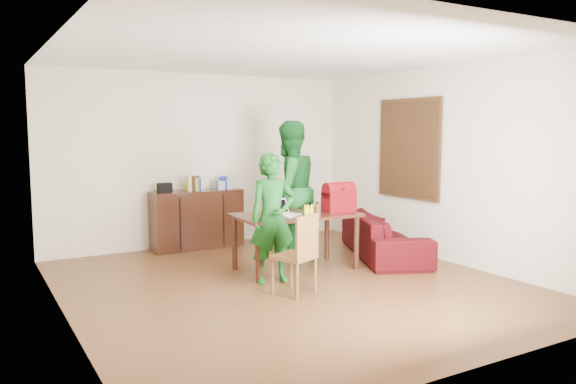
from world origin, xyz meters
TOP-DOWN VIEW (x-y plane):
  - room at (0.01, 0.13)m, footprint 5.20×5.70m
  - table at (0.44, 0.60)m, footprint 1.62×0.95m
  - chair at (-0.13, -0.33)m, footprint 0.53×0.52m
  - person_near at (-0.12, 0.21)m, footprint 0.62×0.46m
  - person_far at (0.73, 1.29)m, footprint 1.04×0.85m
  - laptop at (0.28, 0.50)m, footprint 0.35×0.31m
  - bananas at (0.38, 0.19)m, footprint 0.20×0.16m
  - bottle at (0.52, 0.20)m, footprint 0.07×0.07m
  - red_bag at (1.04, 0.48)m, footprint 0.43×0.26m
  - sofa at (1.95, 0.61)m, footprint 1.60×2.24m

SIDE VIEW (x-z plane):
  - chair at x=-0.13m, z-range -0.19..0.72m
  - sofa at x=1.95m, z-range 0.00..0.61m
  - table at x=0.44m, z-range 0.28..1.02m
  - bananas at x=0.38m, z-range 0.74..0.81m
  - person_near at x=-0.12m, z-range 0.00..1.56m
  - laptop at x=0.28m, z-range 0.68..0.89m
  - bottle at x=0.52m, z-range 0.74..0.94m
  - red_bag at x=1.04m, z-range 0.74..1.05m
  - person_far at x=0.73m, z-range 0.00..1.96m
  - room at x=0.01m, z-range -0.14..2.76m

